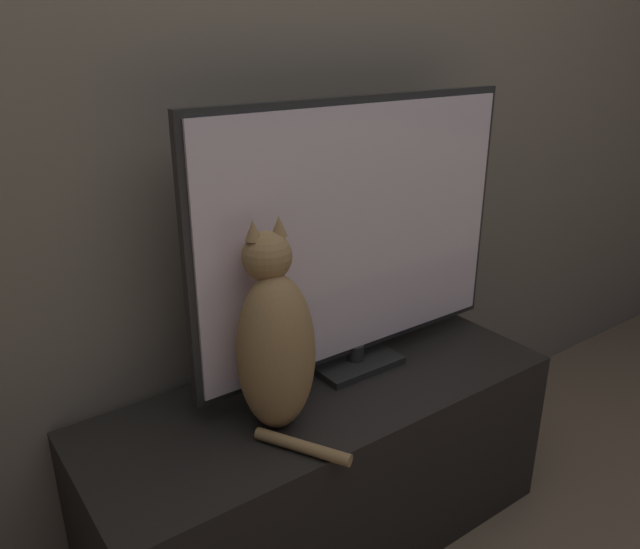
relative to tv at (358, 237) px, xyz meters
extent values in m
cube|color=#756B5B|center=(-0.15, 0.22, 0.45)|extent=(4.80, 0.05, 2.60)
cube|color=black|center=(-0.15, -0.06, -0.61)|extent=(1.25, 0.47, 0.48)
cube|color=black|center=(0.00, 0.00, -0.36)|extent=(0.24, 0.15, 0.02)
cylinder|color=black|center=(0.00, 0.00, -0.33)|extent=(0.04, 0.04, 0.05)
cube|color=black|center=(0.00, 0.00, 0.01)|extent=(0.95, 0.02, 0.68)
cube|color=silver|center=(0.00, -0.01, 0.01)|extent=(0.92, 0.01, 0.64)
ellipsoid|color=#997547|center=(-0.32, -0.11, -0.18)|extent=(0.20, 0.18, 0.38)
ellipsoid|color=black|center=(-0.32, -0.05, -0.20)|extent=(0.11, 0.06, 0.21)
sphere|color=#997547|center=(-0.32, -0.08, 0.04)|extent=(0.12, 0.12, 0.11)
cone|color=#997547|center=(-0.35, -0.08, 0.10)|extent=(0.04, 0.04, 0.04)
cone|color=#997547|center=(-0.29, -0.08, 0.10)|extent=(0.04, 0.04, 0.04)
cylinder|color=#997547|center=(-0.33, -0.23, -0.36)|extent=(0.13, 0.21, 0.03)
camera|label=1|loc=(-0.97, -1.17, 0.49)|focal=35.00mm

